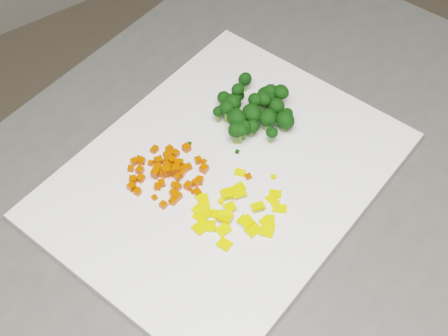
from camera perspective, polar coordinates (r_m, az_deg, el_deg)
cutting_board at (r=0.82m, az=0.00°, el=-0.68°), size 0.53×0.46×0.01m
carrot_pile at (r=0.80m, az=-5.25°, el=-0.10°), size 0.10×0.10×0.03m
pepper_pile at (r=0.77m, az=1.27°, el=-3.51°), size 0.11×0.11×0.02m
broccoli_pile at (r=0.86m, az=2.53°, el=6.19°), size 0.12×0.12×0.06m
carrot_cube_0 at (r=0.80m, az=-4.42°, el=-0.06°), size 0.01×0.01×0.01m
carrot_cube_1 at (r=0.83m, az=-7.74°, el=0.72°), size 0.01×0.01×0.01m
carrot_cube_2 at (r=0.79m, az=-2.48°, el=-2.25°), size 0.01×0.01×0.01m
carrot_cube_3 at (r=0.81m, az=-3.62°, el=-0.05°), size 0.01×0.01×0.01m
carrot_cube_4 at (r=0.80m, az=-2.59°, el=-1.34°), size 0.01×0.01×0.01m
carrot_cube_5 at (r=0.80m, az=-2.30°, el=-1.21°), size 0.01×0.01×0.01m
carrot_cube_6 at (r=0.80m, az=-6.09°, el=-1.70°), size 0.01×0.01×0.01m
carrot_cube_7 at (r=0.80m, az=-5.78°, el=-1.34°), size 0.01×0.01×0.01m
carrot_cube_8 at (r=0.81m, az=-5.58°, el=-0.49°), size 0.01×0.01×0.01m
carrot_cube_9 at (r=0.81m, az=-1.84°, el=-0.05°), size 0.01×0.01×0.01m
carrot_cube_10 at (r=0.80m, az=-5.27°, el=-0.18°), size 0.01×0.01×0.01m
carrot_cube_11 at (r=0.81m, az=-4.67°, el=-0.34°), size 0.01×0.01×0.01m
carrot_cube_12 at (r=0.80m, az=-7.92°, el=-2.02°), size 0.01×0.01×0.01m
carrot_cube_13 at (r=0.82m, az=-8.51°, el=-0.05°), size 0.01×0.01×0.01m
carrot_cube_14 at (r=0.82m, az=-7.70°, el=-0.21°), size 0.01×0.01×0.01m
carrot_cube_15 at (r=0.80m, az=-4.63°, el=-0.24°), size 0.01×0.01×0.01m
carrot_cube_16 at (r=0.81m, az=-6.31°, el=-0.42°), size 0.01×0.01×0.01m
carrot_cube_17 at (r=0.84m, az=-6.30°, el=1.78°), size 0.01×0.01×0.01m
carrot_cube_18 at (r=0.83m, az=-4.46°, el=1.34°), size 0.01×0.01×0.01m
carrot_cube_19 at (r=0.81m, az=-4.02°, el=0.51°), size 0.01×0.01×0.01m
carrot_cube_20 at (r=0.81m, az=-8.34°, el=-1.06°), size 0.01×0.01×0.01m
carrot_cube_21 at (r=0.80m, az=-5.24°, el=-0.19°), size 0.01×0.01×0.01m
carrot_cube_22 at (r=0.82m, az=-5.11°, el=0.80°), size 0.01×0.01×0.01m
carrot_cube_23 at (r=0.83m, az=-3.47°, el=1.86°), size 0.01×0.01×0.01m
carrot_cube_24 at (r=0.80m, az=-3.28°, el=-1.63°), size 0.01×0.01×0.01m
carrot_cube_25 at (r=0.81m, az=-4.07°, el=-0.05°), size 0.01×0.01×0.01m
carrot_cube_26 at (r=0.83m, az=-3.44°, el=1.86°), size 0.01×0.01×0.01m
carrot_cube_27 at (r=0.80m, az=-4.62°, el=-1.54°), size 0.01×0.01×0.01m
carrot_cube_28 at (r=0.80m, az=-8.44°, el=-1.72°), size 0.01×0.01×0.01m
carrot_cube_29 at (r=0.81m, az=-5.00°, el=-0.31°), size 0.01×0.01×0.01m
carrot_cube_30 at (r=0.81m, az=-7.51°, el=-0.90°), size 0.01×0.01×0.01m
carrot_cube_31 at (r=0.81m, az=-5.16°, el=-0.60°), size 0.01×0.01×0.01m
carrot_cube_32 at (r=0.79m, az=-4.64°, el=-2.29°), size 0.01×0.01×0.01m
carrot_cube_33 at (r=0.81m, az=-3.96°, el=-0.51°), size 0.01×0.01×0.01m
carrot_cube_34 at (r=0.78m, az=-4.66°, el=-3.02°), size 0.01×0.01×0.01m
carrot_cube_35 at (r=0.84m, az=-5.10°, el=1.75°), size 0.01×0.01×0.01m
carrot_cube_36 at (r=0.80m, az=-5.73°, el=-1.40°), size 0.01×0.01×0.01m
carrot_cube_37 at (r=0.80m, az=-2.21°, el=-1.09°), size 0.01×0.01×0.01m
carrot_cube_38 at (r=0.80m, az=-7.91°, el=-2.18°), size 0.01×0.01×0.01m
carrot_cube_39 at (r=0.83m, az=-5.17°, el=1.20°), size 0.01×0.01×0.01m
carrot_cube_40 at (r=0.83m, az=-7.51°, el=0.61°), size 0.01×0.01×0.01m
carrot_cube_41 at (r=0.82m, az=-3.28°, el=0.11°), size 0.01×0.01×0.01m
carrot_cube_42 at (r=0.83m, az=-4.93°, el=1.58°), size 0.01×0.01×0.01m
carrot_cube_43 at (r=0.81m, az=-7.67°, el=-0.97°), size 0.01×0.01×0.01m
carrot_cube_44 at (r=0.84m, az=-6.30°, el=1.70°), size 0.01×0.01×0.01m
carrot_cube_45 at (r=0.82m, az=-5.18°, el=0.26°), size 0.01×0.01×0.01m
carrot_cube_46 at (r=0.82m, az=-4.93°, el=0.40°), size 0.01×0.01×0.01m
carrot_cube_47 at (r=0.82m, az=-2.37°, el=0.71°), size 0.01×0.01×0.01m
carrot_cube_48 at (r=0.79m, az=-4.31°, el=-2.57°), size 0.01×0.01×0.01m
carrot_cube_49 at (r=0.80m, az=-4.28°, el=-0.87°), size 0.01×0.01×0.01m
carrot_cube_50 at (r=0.81m, az=-5.31°, el=-0.21°), size 0.01×0.01×0.01m
carrot_cube_51 at (r=0.79m, az=-4.51°, el=-2.53°), size 0.01×0.01×0.01m
carrot_cube_52 at (r=0.82m, az=-6.72°, el=0.44°), size 0.01×0.01×0.01m
carrot_cube_53 at (r=0.84m, az=-6.46°, el=1.63°), size 0.01×0.01×0.01m
carrot_cube_54 at (r=0.80m, az=-4.35°, el=-1.72°), size 0.01×0.01×0.01m
carrot_cube_55 at (r=0.84m, az=-4.98°, el=1.80°), size 0.01×0.01×0.01m
carrot_cube_56 at (r=0.78m, az=-5.57°, el=-3.37°), size 0.01×0.01×0.01m
carrot_cube_57 at (r=0.82m, az=-6.05°, el=-0.00°), size 0.01×0.01×0.01m
carrot_cube_58 at (r=0.83m, az=-8.22°, el=0.57°), size 0.01×0.01×0.01m
carrot_cube_59 at (r=0.82m, az=-5.96°, el=0.68°), size 0.01×0.01×0.01m
carrot_cube_60 at (r=0.81m, az=-4.77°, el=0.73°), size 0.01×0.01×0.01m
carrot_cube_61 at (r=0.81m, az=-4.28°, el=0.51°), size 0.01×0.01×0.01m
carrot_cube_62 at (r=0.83m, az=-6.19°, el=0.67°), size 0.01×0.01×0.01m
pepper_chunk_0 at (r=0.76m, az=3.96°, el=-5.69°), size 0.03×0.02×0.01m
pepper_chunk_1 at (r=0.76m, az=-1.51°, el=-5.33°), size 0.02×0.02×0.01m
pepper_chunk_2 at (r=0.78m, az=-2.14°, el=-3.80°), size 0.02×0.02×0.01m
pepper_chunk_3 at (r=0.76m, az=-0.05°, el=-5.69°), size 0.02×0.02×0.01m
pepper_chunk_4 at (r=0.80m, az=1.32°, el=-1.84°), size 0.02×0.01×0.01m
pepper_chunk_5 at (r=0.76m, az=1.97°, el=-4.91°), size 0.02×0.02×0.01m
pepper_chunk_6 at (r=0.76m, az=-2.16°, el=-5.46°), size 0.02×0.02×0.01m
pepper_chunk_7 at (r=0.79m, az=0.15°, el=-2.44°), size 0.02×0.02×0.01m
pepper_chunk_8 at (r=0.79m, az=-2.15°, el=-2.80°), size 0.01×0.02×0.01m
pepper_chunk_9 at (r=0.79m, az=0.43°, el=-2.30°), size 0.02×0.02×0.01m
pepper_chunk_10 at (r=0.77m, az=4.22°, el=-4.90°), size 0.02×0.02×0.01m
pepper_chunk_11 at (r=0.76m, az=2.68°, el=-5.68°), size 0.02×0.02×0.01m
pepper_chunk_12 at (r=0.77m, az=2.29°, el=-4.89°), size 0.01×0.02×0.01m
pepper_chunk_13 at (r=0.77m, az=-0.61°, el=-4.25°), size 0.02×0.02×0.01m
pepper_chunk_14 at (r=0.77m, az=0.13°, el=-4.25°), size 0.02×0.02×0.01m
pepper_chunk_15 at (r=0.79m, az=4.44°, el=-2.93°), size 0.01×0.02×0.00m
pepper_chunk_16 at (r=0.79m, az=-1.77°, el=-2.95°), size 0.02×0.02×0.00m
pepper_chunk_17 at (r=0.79m, az=4.70°, el=-2.38°), size 0.02×0.02×0.01m
pepper_chunk_18 at (r=0.75m, az=0.05°, el=-6.99°), size 0.02×0.02×0.01m
pepper_chunk_19 at (r=0.78m, az=5.09°, el=-3.70°), size 0.02×0.02×0.01m
pepper_chunk_20 at (r=0.77m, az=0.07°, el=-4.52°), size 0.02×0.02×0.01m
pepper_chunk_21 at (r=0.76m, az=-0.04°, el=-5.61°), size 0.02×0.01×0.01m
pepper_chunk_22 at (r=0.78m, az=-1.81°, el=-3.81°), size 0.02×0.02×0.01m
pepper_chunk_23 at (r=0.77m, az=-2.08°, el=-4.38°), size 0.02×0.02×0.01m
pepper_chunk_24 at (r=0.77m, az=0.52°, el=-3.58°), size 0.02×0.01×0.00m
pepper_chunk_25 at (r=0.78m, az=3.10°, el=-3.51°), size 0.02×0.02×0.01m
pepper_chunk_26 at (r=0.77m, az=3.86°, el=-4.98°), size 0.01×0.02×0.00m
pepper_chunk_27 at (r=0.81m, az=1.45°, el=-0.42°), size 0.02×0.02×0.01m
pepper_chunk_28 at (r=0.79m, az=1.35°, el=-2.25°), size 0.02×0.02×0.01m
broccoli_floret_0 at (r=0.85m, az=3.96°, el=4.35°), size 0.04×0.04×0.03m
broccoli_floret_1 at (r=0.88m, az=4.20°, el=6.67°), size 0.03×0.03×0.03m
broccoli_floret_2 at (r=0.84m, az=1.85°, el=3.41°), size 0.02×0.02×0.03m
broccoli_floret_3 at (r=0.86m, az=0.52°, el=5.30°), size 0.03×0.03×0.03m
broccoli_floret_4 at (r=0.83m, az=1.09°, el=3.17°), size 0.03×0.03×0.03m
broccoli_floret_5 at (r=0.88m, az=1.29°, el=6.32°), size 0.02×0.02×0.03m
broccoli_floret_6 at (r=0.83m, az=1.45°, el=3.12°), size 0.03×0.03×0.03m
broccoli_floret_7 at (r=0.87m, az=4.74°, el=5.42°), size 0.03×0.03×0.03m
broccoli_floret_8 at (r=0.86m, az=1.06°, el=6.12°), size 0.02×0.02×0.03m
broccoli_floret_9 at (r=0.86m, az=0.24°, el=5.16°), size 0.03×0.03×0.04m
broccoli_floret_10 at (r=0.85m, az=1.09°, el=4.24°), size 0.03×0.03×0.03m
broccoli_floret_11 at (r=0.86m, az=5.71°, el=4.69°), size 0.02×0.02×0.03m
broccoli_floret_12 at (r=0.86m, az=1.22°, el=6.76°), size 0.03×0.03×0.03m
broccoli_floret_13 at (r=0.85m, az=1.42°, el=3.95°), size 0.02×0.02×0.03m
broccoli_floret_14 at (r=0.88m, az=-0.06°, el=6.20°), size 0.03×0.03×0.03m
broccoli_floret_15 at (r=0.86m, az=2.80°, el=6.02°), size 0.03×0.03×0.02m
broccoli_floret_16 at (r=0.86m, az=-0.53°, el=4.89°), size 0.02×0.02×0.03m
broccoli_floret_17 at (r=0.84m, az=4.35°, el=2.96°), size 0.02×0.02×0.03m
broccoli_floret_18 at (r=0.88m, az=5.15°, el=6.51°), size 0.03×0.03×0.04m
broccoli_floret_19 at (r=0.88m, az=3.82°, el=6.37°), size 0.03×0.03×0.03m
broccoli_floret_20 at (r=0.86m, az=0.74°, el=5.65°), size 0.03×0.03×0.03m
broccoli_floret_21 at (r=0.85m, az=2.49°, el=4.74°), size 0.04×0.04×0.03m
broccoli_floret_22 at (r=0.85m, az=5.52°, el=4.18°), size 0.04×0.04×0.03m
broccoli_floret_23 at (r=0.90m, az=1.88°, el=7.79°), size 0.03×0.03×0.03m
broccoli_floret_24 at (r=0.87m, az=3.55°, el=5.92°), size 0.03×0.03×0.04m
broccoli_floret_25 at (r=0.84m, az=2.55°, el=3.58°), size 0.03×0.03×0.03m
stray_bit_0 at (r=0.78m, az=-0.27°, el=-3.08°), size 0.01×0.01×0.00m
stray_bit_1 at (r=0.79m, az=-4.88°, el=-3.13°), size 0.01×0.01×0.00m
stray_bit_2 at (r=0.87m, az=0.46°, el=4.78°), size 0.01×0.01×0.00m
stray_bit_3 at (r=0.79m, az=-2.27°, el=-2.34°), size 0.01×0.01×0.00m
stray_bit_4 at (r=0.81m, az=2.22°, el=-0.78°), size 0.01×0.01×0.01m
stray_bit_5 at (r=0.79m, az=-6.38°, el=-2.70°), size 0.01×0.01×0.00m
stray_bit_6 at (r=0.79m, az=-2.88°, el=-2.16°), size 0.01×0.01×0.00m
stray_bit_7 at (r=0.82m, az=-1.84°, el=0.60°), size 0.01×0.01×0.00m
stray_bit_8 at (r=0.84m, az=-3.18°, el=2.24°), size 0.01×0.01×0.00m
stray_bit_9 at (r=0.81m, az=4.53°, el=-0.83°), size 0.01×0.01×0.00m
stray_bit_10 at (r=0.80m, az=1.25°, el=-1.77°), size 0.01×0.01×0.00m
stray_bit_11 at (r=0.83m, az=1.22°, el=1.51°), size 0.01×0.01×0.00m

